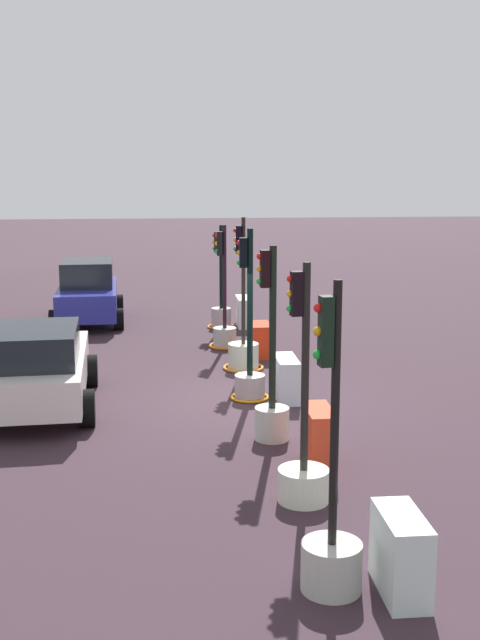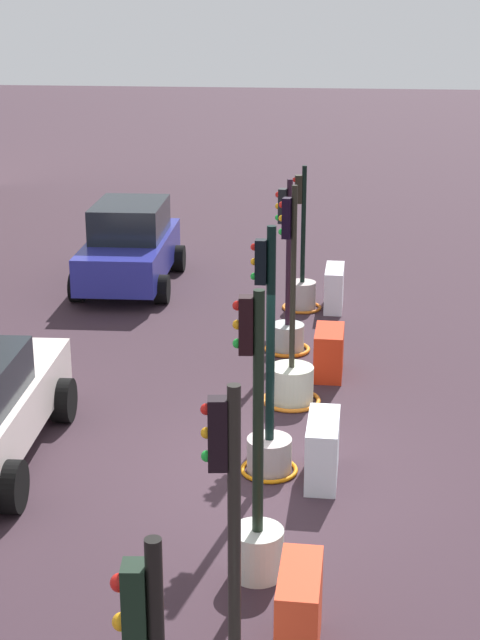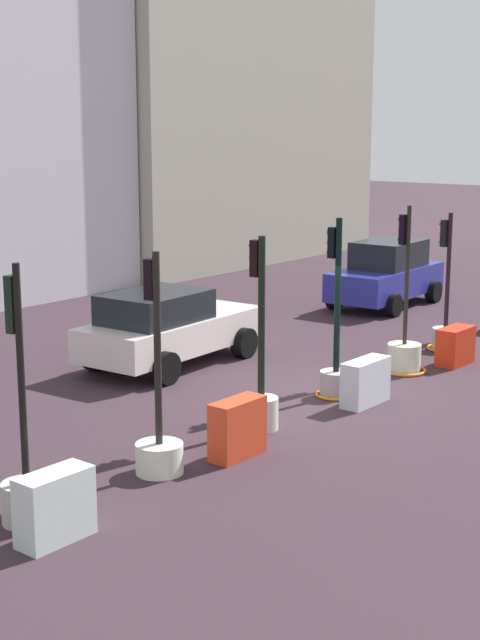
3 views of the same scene
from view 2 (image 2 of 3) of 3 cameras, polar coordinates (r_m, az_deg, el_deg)
ground_plane at (r=13.07m, az=0.92°, el=-9.03°), size 120.00×120.00×0.00m
traffic_light_2 at (r=10.61m, az=0.99°, el=-11.51°), size 0.58×0.58×3.28m
traffic_light_3 at (r=12.84m, az=1.73°, el=-6.50°), size 0.78×0.78×3.38m
traffic_light_4 at (r=15.08m, az=3.05°, el=-3.26°), size 0.94×0.94×3.45m
traffic_light_5 at (r=17.26m, az=2.81°, el=-0.24°), size 0.83×0.83×3.12m
traffic_light_6 at (r=19.68m, az=3.68°, el=2.02°), size 0.81×0.81×2.95m
construction_barrier_1 at (r=9.63m, az=3.52°, el=-16.93°), size 0.98×0.41×0.91m
construction_barrier_2 at (r=12.79m, az=4.91°, el=-7.65°), size 1.11×0.42×0.84m
construction_barrier_3 at (r=16.24m, az=5.29°, el=-1.93°), size 0.97×0.49×0.80m
construction_barrier_4 at (r=19.80m, az=5.60°, el=1.90°), size 1.14×0.38×0.85m
car_blue_estate at (r=21.36m, az=-6.54°, el=4.40°), size 4.16×2.21×1.83m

